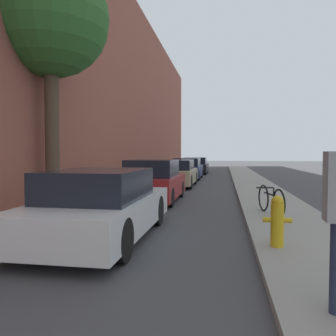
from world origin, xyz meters
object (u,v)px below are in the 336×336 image
at_px(parked_car_navy, 187,169).
at_px(bicycle, 271,200).
at_px(parked_car_champagne, 177,174).
at_px(parked_car_white, 101,206).
at_px(parked_car_red, 153,182).
at_px(fire_hydrant, 277,220).
at_px(street_tree_near, 50,20).
at_px(parked_car_black, 196,166).

bearing_deg(parked_car_navy, bicycle, -74.73).
bearing_deg(parked_car_champagne, parked_car_white, -89.99).
height_order(parked_car_red, parked_car_champagne, parked_car_red).
bearing_deg(fire_hydrant, street_tree_near, 150.76).
bearing_deg(bicycle, parked_car_black, 86.73).
bearing_deg(parked_car_red, parked_car_champagne, 89.17).
bearing_deg(parked_car_navy, parked_car_champagne, -89.80).
xyz_separation_m(parked_car_red, parked_car_navy, (0.06, 10.22, -0.03)).
distance_m(parked_car_white, fire_hydrant, 3.23).
relative_size(parked_car_white, parked_car_navy, 1.02).
bearing_deg(parked_car_champagne, bicycle, -66.21).
bearing_deg(parked_car_red, fire_hydrant, -59.50).
relative_size(parked_car_black, fire_hydrant, 5.20).
relative_size(street_tree_near, fire_hydrant, 8.31).
bearing_deg(bicycle, parked_car_navy, 91.50).
distance_m(parked_car_white, parked_car_navy, 15.36).
bearing_deg(parked_car_white, street_tree_near, 132.28).
bearing_deg(fire_hydrant, parked_car_navy, 101.52).
xyz_separation_m(street_tree_near, fire_hydrant, (5.73, -3.21, -4.85)).
distance_m(parked_car_white, parked_car_champagne, 10.44).
height_order(parked_car_navy, fire_hydrant, parked_car_navy).
height_order(parked_car_white, street_tree_near, street_tree_near).
xyz_separation_m(parked_car_white, bicycle, (3.49, 2.53, -0.16)).
xyz_separation_m(parked_car_navy, parked_car_black, (0.04, 5.83, -0.01)).
relative_size(parked_car_red, parked_car_black, 0.90).
bearing_deg(parked_car_navy, parked_car_white, -89.93).
relative_size(parked_car_navy, bicycle, 2.51).
xyz_separation_m(parked_car_black, fire_hydrant, (3.17, -21.62, -0.08)).
bearing_deg(parked_car_black, parked_car_red, -90.37).
relative_size(parked_car_black, street_tree_near, 0.63).
bearing_deg(parked_car_white, bicycle, 35.94).
xyz_separation_m(parked_car_red, bicycle, (3.56, -2.61, -0.19)).
bearing_deg(parked_car_black, parked_car_white, -90.07).
bearing_deg(parked_car_white, parked_car_champagne, 90.01).
xyz_separation_m(parked_car_white, parked_car_navy, (-0.02, 15.36, 0.00)).
bearing_deg(parked_car_black, bicycle, -79.50).
bearing_deg(parked_car_red, parked_car_navy, 89.66).
distance_m(parked_car_black, street_tree_near, 19.19).
height_order(parked_car_champagne, street_tree_near, street_tree_near).
bearing_deg(parked_car_navy, street_tree_near, -101.27).
relative_size(parked_car_black, bicycle, 2.61).
distance_m(street_tree_near, fire_hydrant, 8.16).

